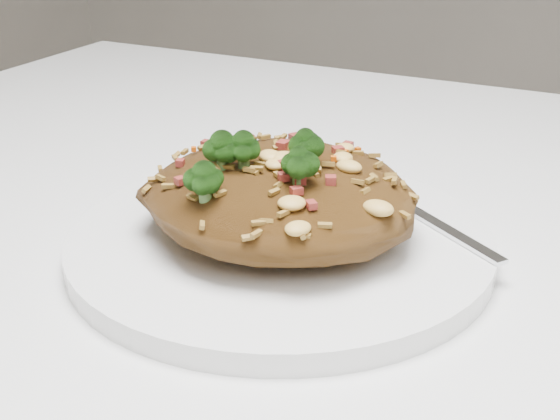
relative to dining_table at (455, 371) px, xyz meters
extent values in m
cube|color=white|center=(0.00, 0.00, 0.07)|extent=(1.20, 0.80, 0.04)
cylinder|color=olive|center=(-0.54, 0.34, -0.30)|extent=(0.06, 0.06, 0.71)
cylinder|color=white|center=(-0.11, -0.05, 0.10)|extent=(0.26, 0.26, 0.01)
ellipsoid|color=brown|center=(-0.11, -0.05, 0.13)|extent=(0.17, 0.15, 0.05)
ellipsoid|color=#103507|center=(-0.12, -0.11, 0.16)|extent=(0.02, 0.02, 0.02)
ellipsoid|color=#103507|center=(-0.13, -0.08, 0.16)|extent=(0.02, 0.02, 0.02)
ellipsoid|color=#103507|center=(-0.08, -0.08, 0.16)|extent=(0.02, 0.02, 0.02)
ellipsoid|color=#103507|center=(-0.12, -0.07, 0.16)|extent=(0.02, 0.02, 0.02)
ellipsoid|color=#103507|center=(-0.09, -0.05, 0.16)|extent=(0.02, 0.02, 0.02)
cube|color=silver|center=(0.00, -0.02, 0.11)|extent=(0.09, 0.06, 0.00)
cube|color=silver|center=(-0.08, 0.04, 0.11)|extent=(0.04, 0.04, 0.00)
camera|label=1|loc=(0.09, -0.44, 0.31)|focal=50.00mm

